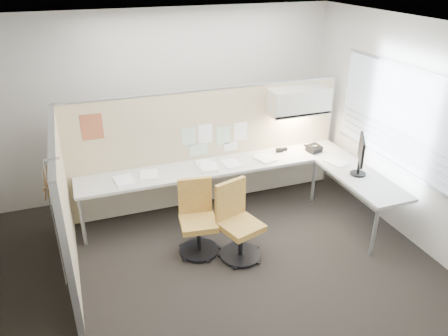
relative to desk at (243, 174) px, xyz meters
name	(u,v)px	position (x,y,z in m)	size (l,w,h in m)	color
floor	(207,269)	(-0.93, -1.13, -0.61)	(5.50, 4.50, 0.01)	black
ceiling	(202,30)	(-0.93, -1.13, 2.20)	(5.50, 4.50, 0.01)	white
wall_back	(160,105)	(-0.93, 1.12, 0.80)	(5.50, 0.02, 2.80)	beige
wall_front	(310,306)	(-0.93, -3.38, 0.80)	(5.50, 0.02, 2.80)	beige
wall_right	(410,133)	(1.82, -1.13, 0.80)	(0.02, 4.50, 2.80)	beige
window_pane	(411,122)	(1.79, -1.13, 0.95)	(0.01, 2.80, 1.30)	#A9B5C4
partition_back	(208,148)	(-0.38, 0.47, 0.27)	(4.10, 0.06, 1.75)	#CEB88E
partition_left	(65,209)	(-2.43, -0.63, 0.27)	(0.06, 2.20, 1.75)	#CEB88E
desk	(243,174)	(0.00, 0.00, 0.00)	(4.00, 2.07, 0.73)	beige
overhead_bin	(299,101)	(0.97, 0.26, 0.91)	(0.90, 0.36, 0.38)	beige
task_light_strip	(298,115)	(0.97, 0.26, 0.70)	(0.60, 0.06, 0.02)	#FFEABF
pinned_papers	(214,138)	(-0.30, 0.44, 0.43)	(1.01, 0.00, 0.47)	#8CBF8C
poster	(92,127)	(-1.98, 0.44, 0.82)	(0.28, 0.00, 0.35)	#F75B1F
chair_left	(197,220)	(-0.91, -0.71, -0.16)	(0.50, 0.52, 0.95)	black
chair_right	(237,224)	(-0.48, -0.98, -0.15)	(0.57, 0.59, 0.98)	black
monitor	(361,154)	(1.37, -0.79, 0.44)	(0.30, 0.45, 0.54)	black
phone	(314,149)	(1.20, 0.10, 0.18)	(0.25, 0.24, 0.12)	black
stapler	(283,150)	(0.76, 0.28, 0.15)	(0.14, 0.04, 0.05)	black
tape_dispenser	(279,150)	(0.70, 0.27, 0.16)	(0.10, 0.06, 0.06)	black
coat_hook	(49,195)	(-2.51, -1.29, 0.81)	(0.18, 0.46, 1.37)	silver
paper_stack_0	(124,181)	(-1.68, 0.09, 0.14)	(0.23, 0.30, 0.03)	white
paper_stack_1	(149,174)	(-1.33, 0.16, 0.14)	(0.23, 0.30, 0.02)	white
paper_stack_2	(209,167)	(-0.50, 0.08, 0.15)	(0.23, 0.30, 0.04)	white
paper_stack_3	(231,163)	(-0.15, 0.12, 0.14)	(0.23, 0.30, 0.02)	white
paper_stack_4	(265,159)	(0.37, 0.09, 0.14)	(0.23, 0.30, 0.03)	white
paper_stack_5	(336,162)	(1.30, -0.37, 0.14)	(0.23, 0.30, 0.02)	white
paper_stack_6	(205,164)	(-0.51, 0.22, 0.14)	(0.23, 0.30, 0.02)	white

